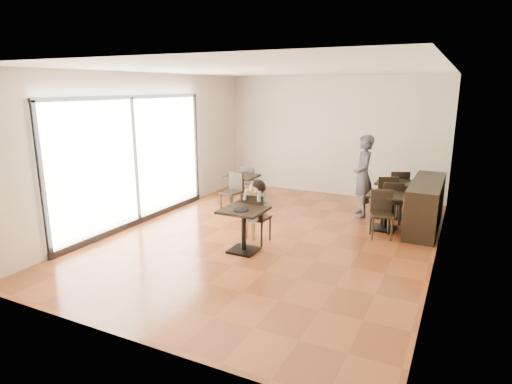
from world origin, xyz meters
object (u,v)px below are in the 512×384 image
Objects in this scene: chair_mid_a at (391,202)px; chair_left_b at (231,192)px; child_table at (244,230)px; adult_patron at (363,176)px; child at (257,212)px; chair_back_a at (397,190)px; child_chair at (257,218)px; cafe_table_mid at (386,212)px; cafe_table_back at (393,199)px; cafe_table_left at (242,191)px; chair_mid_b at (382,215)px; chair_back_b at (389,201)px; chair_left_a at (252,183)px.

chair_left_b is (-3.57, -0.77, -0.01)m from chair_mid_a.
adult_patron is at bearing 66.30° from child_table.
child is 0.65× the size of adult_patron.
child is at bearing 37.22° from chair_back_a.
cafe_table_mid is at bearing -138.33° from child_chair.
child_table is 0.87× the size of chair_left_b.
cafe_table_back is 3.76m from chair_left_b.
child_table is at bearing -61.35° from cafe_table_left.
chair_mid_a is at bearing 72.20° from chair_mid_b.
adult_patron is 2.01× the size of chair_mid_a.
chair_back_b is at bearing -90.00° from cafe_table_back.
chair_mid_b is (2.08, 1.29, -0.02)m from child_chair.
cafe_table_back is at bearing 67.68° from chair_back_a.
chair_back_a is at bearing 63.08° from child_table.
adult_patron is at bearing 99.57° from chair_mid_b.
cafe_table_back is (-0.02, 1.08, 0.02)m from cafe_table_mid.
child_chair is 0.12m from child.
cafe_table_mid is 3.56m from chair_left_b.
chair_mid_b is at bearing -110.16° from chair_back_b.
child_table is 0.82× the size of chair_back_b.
chair_mid_b is (0.00, -1.10, 0.00)m from chair_mid_a.
cafe_table_mid is at bearing 41.67° from child.
chair_mid_a and chair_mid_b have the same top height.
child_table is 4.03m from cafe_table_back.
chair_left_a is (-3.55, 0.88, 0.07)m from cafe_table_mid.
child_table is at bearing 40.76° from chair_back_a.
chair_mid_a is (0.02, 0.55, 0.08)m from cafe_table_mid.
chair_left_a is (-1.49, 2.72, -0.15)m from child.
child is 2.64m from cafe_table_left.
adult_patron is 1.16m from chair_back_a.
chair_back_a is at bearing 38.33° from chair_left_b.
chair_back_b is (0.65, -0.25, -0.44)m from adult_patron.
chair_back_a is at bearing 90.00° from cafe_table_back.
chair_left_a is (-3.57, 0.33, -0.01)m from chair_mid_a.
adult_patron is at bearing 136.64° from chair_back_b.
chair_left_a is at bearing -176.66° from cafe_table_back.
child_chair is 1.19× the size of cafe_table_back.
chair_mid_a is 3.58m from chair_left_a.
child_table is at bearing 90.00° from child_chair.
child_table is at bearing -130.86° from cafe_table_mid.
chair_mid_b reaches higher than chair_left_b.
chair_back_b is (2.04, 2.37, 0.01)m from child_chair.
child_table is 4.51m from chair_back_a.
child reaches higher than chair_mid_b.
child reaches higher than chair_back_a.
cafe_table_mid is (2.07, 1.84, -0.22)m from child.
child_chair is at bearing 31.10° from chair_mid_a.
chair_left_a reaches higher than cafe_table_mid.
adult_patron reaches higher than child_table.
child_chair reaches higher than cafe_table_back.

